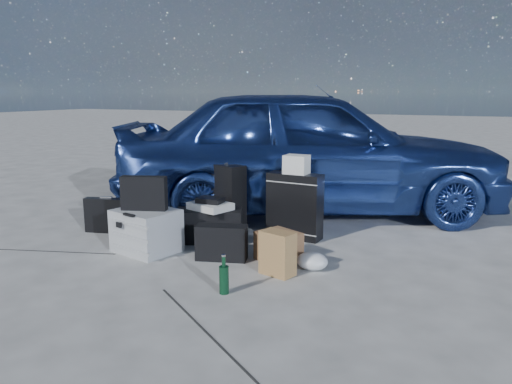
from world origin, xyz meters
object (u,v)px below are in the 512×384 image
suitcase_left (223,197)px  pelican_case (146,231)px  briefcase (107,215)px  suitcase_right (295,206)px  duffel_bag (209,226)px  green_bottle (224,275)px  car (310,150)px  cardboard_box (279,246)px

suitcase_left → pelican_case: bearing=-84.4°
briefcase → suitcase_left: suitcase_left is taller
pelican_case → suitcase_right: size_ratio=0.82×
duffel_bag → pelican_case: bearing=-149.9°
duffel_bag → green_bottle: duffel_bag is taller
suitcase_right → briefcase: bearing=-156.6°
green_bottle → briefcase: bearing=154.3°
car → suitcase_right: car is taller
car → suitcase_left: car is taller
suitcase_left → suitcase_right: (0.81, 0.05, -0.03)m
green_bottle → cardboard_box: bearing=84.8°
briefcase → cardboard_box: (2.00, -0.06, -0.06)m
cardboard_box → suitcase_left: bearing=144.5°
briefcase → green_bottle: 2.14m
briefcase → suitcase_left: (1.07, 0.60, 0.18)m
car → cardboard_box: size_ratio=13.39×
duffel_bag → green_bottle: bearing=-78.7°
car → pelican_case: (-0.86, -2.12, -0.58)m
pelican_case → duffel_bag: 0.64m
suitcase_left → cardboard_box: suitcase_left is taller
cardboard_box → duffel_bag: bearing=165.0°
pelican_case → cardboard_box: (1.22, 0.29, -0.07)m
pelican_case → cardboard_box: pelican_case is taller
car → pelican_case: bearing=133.3°
suitcase_left → cardboard_box: bearing=-12.8°
car → green_bottle: 2.79m
pelican_case → duffel_bag: bearing=66.8°
green_bottle → duffel_bag: bearing=125.2°
suitcase_left → duffel_bag: (0.08, -0.44, -0.20)m
suitcase_right → cardboard_box: 0.76m
car → briefcase: (-1.65, -1.78, -0.59)m
car → suitcase_left: size_ratio=6.30×
cardboard_box → green_bottle: 0.87m
suitcase_right → green_bottle: size_ratio=2.32×
pelican_case → suitcase_left: (0.29, 0.95, 0.16)m
suitcase_left → suitcase_right: 0.81m
cardboard_box → car: bearing=101.0°
duffel_bag → suitcase_left: bearing=76.6°
suitcase_left → green_bottle: 1.76m
suitcase_left → car: bearing=86.8°
car → duffel_bag: size_ratio=6.98×
car → suitcase_left: (-0.57, -1.17, -0.42)m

